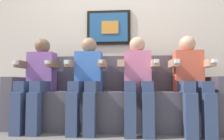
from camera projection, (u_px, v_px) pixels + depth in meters
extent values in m
plane|color=#66605B|center=(111.00, 134.00, 2.29)|extent=(6.41, 6.41, 0.00)
cube|color=beige|center=(116.00, 32.00, 3.13)|extent=(4.93, 0.05, 2.60)
cube|color=black|center=(109.00, 28.00, 3.10)|extent=(0.63, 0.03, 0.50)
cube|color=#26598C|center=(109.00, 27.00, 3.08)|extent=(0.55, 0.02, 0.42)
cube|color=orange|center=(110.00, 27.00, 3.07)|extent=(0.24, 0.02, 0.18)
cube|color=#514C56|center=(113.00, 110.00, 2.59)|extent=(2.25, 0.58, 0.45)
cube|color=#514C56|center=(114.00, 73.00, 2.84)|extent=(2.25, 0.14, 0.45)
cube|color=#514C56|center=(19.00, 102.00, 2.70)|extent=(0.14, 0.58, 0.62)
cube|color=#514C56|center=(215.00, 104.00, 2.49)|extent=(0.14, 0.58, 0.62)
cube|color=#8C59A5|center=(42.00, 72.00, 2.68)|extent=(0.32, 0.20, 0.48)
sphere|color=brown|center=(42.00, 46.00, 2.70)|extent=(0.19, 0.19, 0.19)
cube|color=#38476B|center=(27.00, 86.00, 2.48)|extent=(0.12, 0.40, 0.12)
cube|color=#38476B|center=(42.00, 86.00, 2.47)|extent=(0.12, 0.40, 0.12)
cube|color=#38476B|center=(17.00, 114.00, 2.27)|extent=(0.12, 0.12, 0.45)
cube|color=#38476B|center=(34.00, 114.00, 2.25)|extent=(0.12, 0.12, 0.45)
cube|color=brown|center=(23.00, 65.00, 2.58)|extent=(0.08, 0.28, 0.08)
cube|color=brown|center=(53.00, 64.00, 2.55)|extent=(0.08, 0.28, 0.08)
cube|color=white|center=(48.00, 62.00, 2.39)|extent=(0.04, 0.13, 0.04)
cube|color=white|center=(16.00, 63.00, 2.43)|extent=(0.04, 0.10, 0.04)
cube|color=#3F72CC|center=(89.00, 72.00, 2.63)|extent=(0.32, 0.20, 0.48)
sphere|color=#9E7556|center=(89.00, 45.00, 2.65)|extent=(0.19, 0.19, 0.19)
cube|color=#38476B|center=(78.00, 86.00, 2.43)|extent=(0.12, 0.40, 0.12)
cube|color=#38476B|center=(93.00, 86.00, 2.42)|extent=(0.12, 0.40, 0.12)
cube|color=#38476B|center=(73.00, 114.00, 2.22)|extent=(0.12, 0.12, 0.45)
cube|color=#38476B|center=(90.00, 115.00, 2.20)|extent=(0.12, 0.12, 0.45)
cube|color=#9E7556|center=(71.00, 64.00, 2.53)|extent=(0.08, 0.28, 0.08)
cube|color=#9E7556|center=(103.00, 64.00, 2.50)|extent=(0.08, 0.28, 0.08)
cube|color=white|center=(101.00, 62.00, 2.34)|extent=(0.04, 0.13, 0.04)
cube|color=white|center=(67.00, 62.00, 2.38)|extent=(0.04, 0.10, 0.04)
cube|color=pink|center=(137.00, 71.00, 2.58)|extent=(0.32, 0.20, 0.48)
sphere|color=tan|center=(137.00, 45.00, 2.60)|extent=(0.19, 0.19, 0.19)
cube|color=#38476B|center=(130.00, 87.00, 2.38)|extent=(0.12, 0.40, 0.12)
cube|color=#38476B|center=(146.00, 87.00, 2.37)|extent=(0.12, 0.40, 0.12)
cube|color=#38476B|center=(130.00, 115.00, 2.17)|extent=(0.12, 0.12, 0.45)
cube|color=#38476B|center=(148.00, 115.00, 2.15)|extent=(0.12, 0.12, 0.45)
cube|color=tan|center=(121.00, 64.00, 2.48)|extent=(0.08, 0.28, 0.08)
cube|color=tan|center=(154.00, 64.00, 2.45)|extent=(0.08, 0.28, 0.08)
cube|color=white|center=(156.00, 62.00, 2.29)|extent=(0.04, 0.13, 0.04)
cube|color=#D8593F|center=(188.00, 71.00, 2.53)|extent=(0.32, 0.20, 0.48)
sphere|color=tan|center=(187.00, 44.00, 2.55)|extent=(0.19, 0.19, 0.19)
cube|color=#38476B|center=(185.00, 87.00, 2.33)|extent=(0.12, 0.40, 0.12)
cube|color=#38476B|center=(202.00, 87.00, 2.32)|extent=(0.12, 0.40, 0.12)
cube|color=#38476B|center=(191.00, 116.00, 2.11)|extent=(0.12, 0.12, 0.45)
cube|color=#38476B|center=(209.00, 116.00, 2.10)|extent=(0.12, 0.12, 0.45)
cube|color=tan|center=(174.00, 64.00, 2.43)|extent=(0.08, 0.28, 0.08)
cube|color=tan|center=(208.00, 63.00, 2.40)|extent=(0.08, 0.28, 0.08)
cube|color=white|center=(214.00, 61.00, 2.24)|extent=(0.04, 0.13, 0.04)
cube|color=white|center=(177.00, 61.00, 2.28)|extent=(0.04, 0.10, 0.04)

